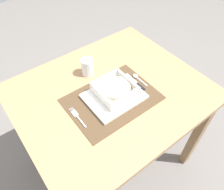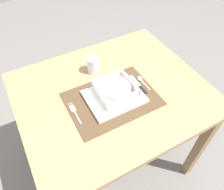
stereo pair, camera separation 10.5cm
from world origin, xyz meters
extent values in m
plane|color=slate|center=(0.00, 0.00, 0.00)|extent=(6.00, 6.00, 0.00)
cube|color=#A37A51|center=(0.00, 0.00, 0.73)|extent=(0.94, 0.79, 0.03)
cube|color=olive|center=(0.42, -0.34, 0.36)|extent=(0.05, 0.05, 0.71)
cube|color=olive|center=(-0.42, 0.34, 0.36)|extent=(0.05, 0.05, 0.71)
cube|color=olive|center=(0.42, 0.34, 0.36)|extent=(0.05, 0.05, 0.71)
cube|color=#4C3823|center=(-0.03, -0.05, 0.74)|extent=(0.43, 0.31, 0.00)
cube|color=white|center=(-0.02, -0.05, 0.75)|extent=(0.27, 0.21, 0.02)
cube|color=white|center=(0.00, -0.04, 0.76)|extent=(0.17, 0.17, 0.01)
cube|color=white|center=(-0.08, -0.04, 0.79)|extent=(0.01, 0.17, 0.04)
cube|color=white|center=(0.08, -0.04, 0.79)|extent=(0.01, 0.17, 0.04)
cube|color=white|center=(0.00, -0.12, 0.79)|extent=(0.15, 0.01, 0.04)
cube|color=white|center=(0.00, 0.04, 0.79)|extent=(0.15, 0.01, 0.04)
cylinder|color=beige|center=(0.00, -0.04, 0.79)|extent=(0.14, 0.14, 0.03)
cube|color=silver|center=(-0.22, -0.07, 0.75)|extent=(0.01, 0.08, 0.00)
cube|color=silver|center=(-0.22, -0.02, 0.75)|extent=(0.02, 0.04, 0.00)
cylinder|color=silver|center=(-0.23, 0.01, 0.75)|extent=(0.00, 0.02, 0.00)
cylinder|color=silver|center=(-0.22, 0.01, 0.75)|extent=(0.00, 0.02, 0.00)
cylinder|color=silver|center=(-0.21, 0.01, 0.75)|extent=(0.00, 0.02, 0.00)
cube|color=silver|center=(0.17, -0.05, 0.75)|extent=(0.01, 0.08, 0.00)
ellipsoid|color=silver|center=(0.17, 0.00, 0.75)|extent=(0.02, 0.03, 0.01)
cube|color=black|center=(0.14, -0.07, 0.75)|extent=(0.01, 0.06, 0.01)
cube|color=silver|center=(0.14, 0.00, 0.75)|extent=(0.01, 0.09, 0.00)
cylinder|color=white|center=(-0.02, 0.18, 0.79)|extent=(0.06, 0.06, 0.09)
cylinder|color=gold|center=(-0.02, 0.18, 0.77)|extent=(0.05, 0.05, 0.05)
camera|label=1|loc=(-0.45, -0.60, 1.55)|focal=35.20mm
camera|label=2|loc=(-0.36, -0.66, 1.55)|focal=35.20mm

